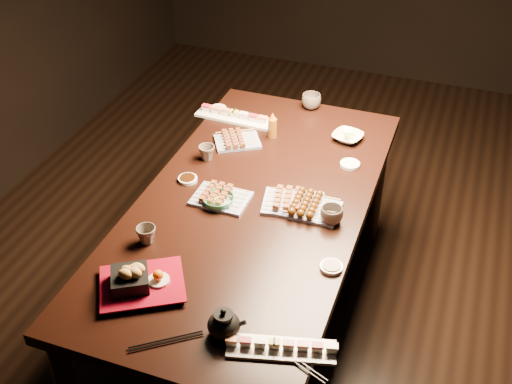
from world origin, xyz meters
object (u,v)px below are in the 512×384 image
(sushi_platter_near, at_px, (281,346))
(sushi_platter_far, at_px, (234,115))
(dining_table, at_px, (252,270))
(condiment_bottle, at_px, (272,125))
(teapot, at_px, (224,322))
(teacup_far_left, at_px, (207,153))
(edamame_bowl_cream, at_px, (348,137))
(edamame_bowl_green, at_px, (218,201))
(yakitori_plate_right, at_px, (293,199))
(teacup_mid_right, at_px, (331,215))
(teacup_far_right, at_px, (311,101))
(teacup_near_left, at_px, (146,235))
(yakitori_plate_center, at_px, (221,194))
(tempura_tray, at_px, (141,277))
(yakitori_plate_left, at_px, (237,138))

(sushi_platter_near, distance_m, sushi_platter_far, 1.45)
(dining_table, height_order, condiment_bottle, condiment_bottle)
(teapot, bearing_deg, sushi_platter_near, -18.21)
(teacup_far_left, xyz_separation_m, condiment_bottle, (0.21, 0.28, 0.03))
(edamame_bowl_cream, bearing_deg, edamame_bowl_green, -119.55)
(yakitori_plate_right, xyz_separation_m, teacup_mid_right, (0.17, -0.05, 0.00))
(teacup_mid_right, xyz_separation_m, teacup_far_right, (-0.32, 0.86, 0.00))
(dining_table, bearing_deg, teacup_far_right, 82.70)
(edamame_bowl_green, bearing_deg, teacup_near_left, -118.50)
(yakitori_plate_center, height_order, teacup_far_left, teacup_far_left)
(sushi_platter_far, xyz_separation_m, yakitori_plate_center, (0.19, -0.64, 0.01))
(yakitori_plate_right, xyz_separation_m, condiment_bottle, (-0.25, 0.47, 0.03))
(sushi_platter_near, bearing_deg, teacup_near_left, 138.76)
(yakitori_plate_center, xyz_separation_m, tempura_tray, (-0.06, -0.56, 0.02))
(yakitori_plate_right, bearing_deg, dining_table, -176.33)
(yakitori_plate_left, bearing_deg, teacup_far_left, -144.77)
(yakitori_plate_left, height_order, edamame_bowl_green, yakitori_plate_left)
(yakitori_plate_center, relative_size, edamame_bowl_cream, 1.67)
(dining_table, bearing_deg, edamame_bowl_cream, 60.59)
(tempura_tray, height_order, teapot, teapot)
(yakitori_plate_right, bearing_deg, edamame_bowl_green, -171.53)
(dining_table, xyz_separation_m, yakitori_plate_center, (-0.12, -0.03, 0.40))
(tempura_tray, bearing_deg, dining_table, 41.18)
(teacup_mid_right, bearing_deg, teacup_near_left, -150.71)
(teacup_near_left, bearing_deg, teapot, -35.64)
(dining_table, relative_size, yakitori_plate_right, 7.47)
(sushi_platter_far, height_order, teacup_far_left, teacup_far_left)
(yakitori_plate_right, relative_size, teacup_far_right, 2.51)
(yakitori_plate_center, height_order, edamame_bowl_green, yakitori_plate_center)
(tempura_tray, bearing_deg, edamame_bowl_green, 51.91)
(tempura_tray, xyz_separation_m, teapot, (0.34, -0.09, 0.00))
(sushi_platter_near, bearing_deg, teacup_far_left, 110.71)
(dining_table, relative_size, yakitori_plate_left, 8.85)
(tempura_tray, relative_size, teacup_near_left, 3.87)
(sushi_platter_near, distance_m, condiment_bottle, 1.27)
(sushi_platter_near, height_order, yakitori_plate_center, yakitori_plate_center)
(sushi_platter_near, xyz_separation_m, tempura_tray, (-0.53, 0.10, 0.03))
(teacup_near_left, relative_size, condiment_bottle, 0.58)
(sushi_platter_far, relative_size, condiment_bottle, 3.00)
(yakitori_plate_right, xyz_separation_m, edamame_bowl_green, (-0.28, -0.10, -0.01))
(yakitori_plate_center, distance_m, teapot, 0.71)
(teacup_far_right, height_order, condiment_bottle, condiment_bottle)
(yakitori_plate_left, xyz_separation_m, edamame_bowl_green, (0.10, -0.47, -0.01))
(dining_table, distance_m, teacup_far_left, 0.56)
(yakitori_plate_center, bearing_deg, sushi_platter_near, -53.41)
(sushi_platter_near, height_order, teapot, teapot)
(tempura_tray, bearing_deg, teacup_mid_right, 16.60)
(teacup_far_right, bearing_deg, edamame_bowl_cream, -44.22)
(yakitori_plate_center, height_order, teacup_near_left, teacup_near_left)
(edamame_bowl_green, bearing_deg, sushi_platter_near, -52.98)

